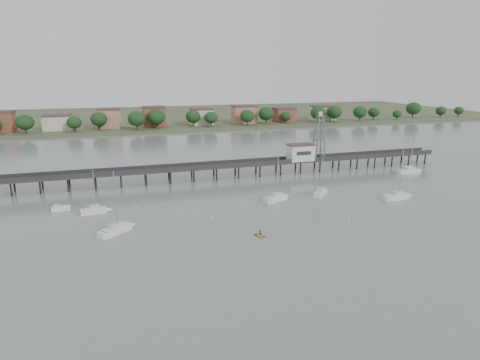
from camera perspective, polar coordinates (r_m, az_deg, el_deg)
The scene contains 15 objects.
ground_plane at distance 71.57m, azimuth 11.00°, elevation -11.42°, with size 500.00×500.00×0.00m, color slate.
pier at distance 123.42m, azimuth -1.99°, elevation 2.01°, with size 150.00×5.00×5.50m.
pier_building at distance 131.42m, azimuth 8.60°, elevation 3.93°, with size 8.40×5.40×5.30m.
lattice_tower at distance 133.59m, azimuth 11.20°, elevation 5.93°, with size 3.20×3.20×15.50m.
sailboat_c at distance 103.09m, azimuth 5.63°, elevation -2.50°, with size 8.06×4.89×12.88m.
sailboat_a at distance 86.39m, azimuth -16.49°, elevation -6.59°, with size 7.99×6.91×13.60m.
sailboat_b at distance 98.80m, azimuth -19.43°, elevation -4.09°, with size 6.61×2.58×10.83m.
sailboat_d at distance 111.87m, azimuth 21.96°, elevation -2.14°, with size 8.40×2.90×13.67m.
sailboat_e at distance 142.00m, azimuth 23.35°, elevation 1.20°, with size 8.73×3.07×14.15m.
sailboat_f at distance 109.70m, azimuth 11.56°, elevation -1.65°, with size 6.56×6.51×11.93m.
white_tender at distance 104.05m, azimuth -24.19°, elevation -3.71°, with size 4.26×2.06×1.61m.
yellow_dinghy at distance 80.66m, azimuth 2.87°, elevation -8.02°, with size 1.76×0.51×2.46m, color yellow.
dinghy_occupant at distance 80.66m, azimuth 2.87°, elevation -8.02°, with size 0.43×1.19×0.29m, color black.
mooring_buoys at distance 97.91m, azimuth 4.78°, elevation -3.78°, with size 73.62×22.95×0.39m.
far_shore at distance 298.95m, azimuth -11.10°, elevation 8.86°, with size 500.00×170.00×10.40m.
Camera 1 is at (-31.31, -56.12, 31.52)m, focal length 30.00 mm.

